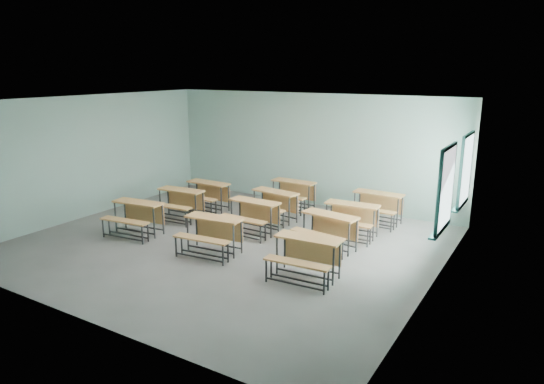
{
  "coord_description": "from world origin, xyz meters",
  "views": [
    {
      "loc": [
        6.22,
        -8.4,
        3.87
      ],
      "look_at": [
        0.44,
        1.2,
        1.0
      ],
      "focal_mm": 32.0,
      "sensor_mm": 36.0,
      "label": 1
    }
  ],
  "objects": [
    {
      "name": "desk_unit_r0c2",
      "position": [
        2.37,
        -0.79,
        0.53
      ],
      "size": [
        1.3,
        0.92,
        0.79
      ],
      "rotation": [
        0.0,
        0.0,
        0.06
      ],
      "color": "#C68647",
      "rests_on": "ground"
    },
    {
      "name": "desk_unit_r3c2",
      "position": [
        2.37,
        3.16,
        0.53
      ],
      "size": [
        1.28,
        0.88,
        0.79
      ],
      "rotation": [
        0.0,
        0.0,
        -0.03
      ],
      "color": "#C68647",
      "rests_on": "ground"
    },
    {
      "name": "desk_unit_r0c0",
      "position": [
        -2.25,
        -0.64,
        0.53
      ],
      "size": [
        1.34,
        0.98,
        0.79
      ],
      "rotation": [
        0.0,
        0.0,
        0.11
      ],
      "color": "#C68647",
      "rests_on": "ground"
    },
    {
      "name": "desk_unit_r2c2",
      "position": [
        2.2,
        1.84,
        0.53
      ],
      "size": [
        1.31,
        0.92,
        0.79
      ],
      "rotation": [
        0.0,
        0.0,
        0.07
      ],
      "color": "#C68647",
      "rests_on": "ground"
    },
    {
      "name": "desk_unit_r2c0",
      "position": [
        -2.1,
        1.84,
        0.53
      ],
      "size": [
        1.27,
        0.87,
        0.79
      ],
      "rotation": [
        0.0,
        0.0,
        -0.02
      ],
      "color": "#C68647",
      "rests_on": "ground"
    },
    {
      "name": "desk_unit_r1c0",
      "position": [
        -2.19,
        0.82,
        0.53
      ],
      "size": [
        1.31,
        0.93,
        0.79
      ],
      "rotation": [
        0.0,
        0.0,
        0.07
      ],
      "color": "#C68647",
      "rests_on": "ground"
    },
    {
      "name": "desk_unit_r2c1",
      "position": [
        0.01,
        1.93,
        0.53
      ],
      "size": [
        1.36,
        1.0,
        0.79
      ],
      "rotation": [
        0.0,
        0.0,
        -0.13
      ],
      "color": "#C68647",
      "rests_on": "ground"
    },
    {
      "name": "desk_unit_r0c1",
      "position": [
        0.06,
        -0.68,
        0.53
      ],
      "size": [
        1.33,
        0.96,
        0.79
      ],
      "rotation": [
        0.0,
        0.0,
        0.09
      ],
      "color": "#C68647",
      "rests_on": "ground"
    },
    {
      "name": "desk_unit_r3c1",
      "position": [
        -0.13,
        3.21,
        0.53
      ],
      "size": [
        1.28,
        0.87,
        0.79
      ],
      "rotation": [
        0.0,
        0.0,
        -0.02
      ],
      "color": "#C68647",
      "rests_on": "ground"
    },
    {
      "name": "desk_unit_r1c2",
      "position": [
        2.08,
        0.79,
        0.53
      ],
      "size": [
        1.36,
        1.01,
        0.79
      ],
      "rotation": [
        0.0,
        0.0,
        -0.14
      ],
      "color": "#C68647",
      "rests_on": "ground"
    },
    {
      "name": "desk_unit_r1c1",
      "position": [
        0.08,
        0.87,
        0.53
      ],
      "size": [
        1.28,
        0.88,
        0.79
      ],
      "rotation": [
        0.0,
        0.0,
        -0.03
      ],
      "color": "#C68647",
      "rests_on": "ground"
    },
    {
      "name": "room",
      "position": [
        0.08,
        0.03,
        1.6
      ],
      "size": [
        9.04,
        8.04,
        3.24
      ],
      "color": "gray",
      "rests_on": "ground"
    }
  ]
}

